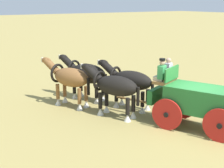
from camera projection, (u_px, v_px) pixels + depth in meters
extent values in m
plane|color=#9E8C4C|center=(198.00, 129.00, 12.89)|extent=(220.00, 220.00, 0.00)
cube|color=#236B2D|center=(200.00, 99.00, 12.58)|extent=(2.93, 2.27, 1.01)
cube|color=brown|center=(165.00, 81.00, 13.29)|extent=(0.99, 1.37, 0.12)
cube|color=#236B2D|center=(155.00, 95.00, 13.68)|extent=(0.64, 1.12, 0.60)
cube|color=#236B2D|center=(172.00, 74.00, 13.04)|extent=(0.53, 1.18, 0.55)
cube|color=red|center=(199.00, 114.00, 12.74)|extent=(2.71, 1.23, 0.16)
cylinder|color=red|center=(167.00, 115.00, 12.67)|extent=(1.20, 0.55, 1.26)
cylinder|color=black|center=(167.00, 115.00, 12.67)|extent=(0.25, 0.24, 0.20)
cylinder|color=red|center=(182.00, 104.00, 13.94)|extent=(1.20, 0.55, 1.26)
cylinder|color=black|center=(182.00, 104.00, 13.94)|extent=(0.25, 0.24, 0.20)
cylinder|color=red|center=(220.00, 126.00, 11.53)|extent=(1.20, 0.55, 1.26)
cylinder|color=black|center=(220.00, 126.00, 11.53)|extent=(0.25, 0.24, 0.20)
cylinder|color=brown|center=(142.00, 102.00, 14.14)|extent=(2.44, 1.08, 0.10)
cube|color=#BCB293|center=(159.00, 78.00, 13.08)|extent=(0.49, 0.45, 0.16)
cube|color=#338C4C|center=(162.00, 72.00, 12.94)|extent=(0.36, 0.42, 0.55)
sphere|color=tan|center=(162.00, 63.00, 12.85)|extent=(0.22, 0.22, 0.22)
cylinder|color=black|center=(162.00, 59.00, 12.81)|extent=(0.24, 0.24, 0.08)
cube|color=#2D2D33|center=(165.00, 76.00, 13.56)|extent=(0.49, 0.45, 0.16)
cube|color=silver|center=(168.00, 69.00, 13.43)|extent=(0.36, 0.42, 0.55)
sphere|color=tan|center=(169.00, 60.00, 13.33)|extent=(0.22, 0.22, 0.22)
ellipsoid|color=black|center=(117.00, 86.00, 13.93)|extent=(2.22, 1.58, 0.88)
cylinder|color=black|center=(100.00, 101.00, 14.31)|extent=(0.18, 0.18, 0.72)
cone|color=silver|center=(100.00, 112.00, 14.44)|extent=(0.30, 0.30, 0.31)
cylinder|color=black|center=(107.00, 98.00, 14.69)|extent=(0.18, 0.18, 0.72)
cone|color=silver|center=(107.00, 109.00, 14.82)|extent=(0.30, 0.30, 0.31)
cylinder|color=black|center=(128.00, 106.00, 13.53)|extent=(0.18, 0.18, 0.72)
cone|color=silver|center=(127.00, 118.00, 13.66)|extent=(0.30, 0.30, 0.31)
cylinder|color=black|center=(133.00, 103.00, 13.91)|extent=(0.18, 0.18, 0.72)
cone|color=silver|center=(133.00, 115.00, 14.04)|extent=(0.30, 0.30, 0.31)
cylinder|color=black|center=(93.00, 73.00, 14.53)|extent=(1.01, 0.69, 0.81)
ellipsoid|color=black|center=(87.00, 67.00, 14.66)|extent=(0.65, 0.47, 0.32)
cube|color=silver|center=(82.00, 66.00, 14.82)|extent=(0.09, 0.12, 0.24)
torus|color=black|center=(100.00, 81.00, 14.40)|extent=(0.46, 0.89, 0.91)
cylinder|color=black|center=(138.00, 96.00, 13.42)|extent=(0.14, 0.14, 0.80)
ellipsoid|color=black|center=(132.00, 80.00, 14.97)|extent=(2.22, 1.60, 0.90)
cylinder|color=black|center=(116.00, 94.00, 15.35)|extent=(0.18, 0.18, 0.70)
cone|color=silver|center=(116.00, 104.00, 15.47)|extent=(0.30, 0.30, 0.30)
cylinder|color=black|center=(122.00, 92.00, 15.74)|extent=(0.18, 0.18, 0.70)
cone|color=silver|center=(122.00, 102.00, 15.87)|extent=(0.30, 0.30, 0.30)
cylinder|color=black|center=(143.00, 99.00, 14.57)|extent=(0.18, 0.18, 0.70)
cone|color=silver|center=(142.00, 110.00, 14.70)|extent=(0.30, 0.30, 0.30)
cylinder|color=black|center=(148.00, 97.00, 14.97)|extent=(0.18, 0.18, 0.70)
cone|color=silver|center=(147.00, 107.00, 15.09)|extent=(0.30, 0.30, 0.30)
cylinder|color=black|center=(109.00, 69.00, 15.57)|extent=(1.01, 0.69, 0.81)
ellipsoid|color=black|center=(103.00, 63.00, 15.71)|extent=(0.65, 0.47, 0.32)
cube|color=silver|center=(99.00, 62.00, 15.86)|extent=(0.09, 0.12, 0.24)
torus|color=black|center=(116.00, 76.00, 15.45)|extent=(0.46, 0.90, 0.93)
cylinder|color=black|center=(152.00, 90.00, 14.47)|extent=(0.14, 0.14, 0.80)
ellipsoid|color=brown|center=(71.00, 77.00, 15.33)|extent=(2.16, 1.58, 0.91)
cylinder|color=brown|center=(58.00, 92.00, 15.70)|extent=(0.18, 0.18, 0.73)
cone|color=silver|center=(58.00, 102.00, 15.83)|extent=(0.30, 0.30, 0.31)
cylinder|color=brown|center=(65.00, 89.00, 16.10)|extent=(0.18, 0.18, 0.73)
cone|color=silver|center=(65.00, 99.00, 16.23)|extent=(0.30, 0.30, 0.31)
cylinder|color=brown|center=(79.00, 96.00, 14.95)|extent=(0.18, 0.18, 0.73)
cone|color=silver|center=(80.00, 107.00, 15.08)|extent=(0.30, 0.30, 0.31)
cylinder|color=brown|center=(86.00, 94.00, 15.35)|extent=(0.18, 0.18, 0.73)
cone|color=silver|center=(86.00, 104.00, 15.48)|extent=(0.30, 0.30, 0.31)
cylinder|color=brown|center=(52.00, 66.00, 15.92)|extent=(1.01, 0.69, 0.81)
ellipsoid|color=brown|center=(46.00, 60.00, 16.05)|extent=(0.65, 0.47, 0.32)
cube|color=silver|center=(42.00, 60.00, 16.20)|extent=(0.09, 0.12, 0.24)
torus|color=black|center=(58.00, 73.00, 15.79)|extent=(0.47, 0.91, 0.94)
cylinder|color=black|center=(88.00, 87.00, 14.85)|extent=(0.14, 0.14, 0.80)
ellipsoid|color=black|center=(88.00, 74.00, 16.39)|extent=(2.29, 1.70, 0.99)
cylinder|color=black|center=(74.00, 87.00, 16.75)|extent=(0.18, 0.18, 0.67)
cone|color=silver|center=(75.00, 96.00, 16.87)|extent=(0.30, 0.30, 0.29)
cylinder|color=black|center=(81.00, 85.00, 17.19)|extent=(0.18, 0.18, 0.67)
cone|color=silver|center=(81.00, 93.00, 17.31)|extent=(0.30, 0.30, 0.29)
cylinder|color=black|center=(97.00, 91.00, 15.97)|extent=(0.18, 0.18, 0.67)
cone|color=silver|center=(97.00, 100.00, 16.09)|extent=(0.30, 0.30, 0.29)
cylinder|color=black|center=(103.00, 89.00, 16.40)|extent=(0.18, 0.18, 0.67)
cone|color=silver|center=(103.00, 98.00, 16.52)|extent=(0.30, 0.30, 0.29)
cylinder|color=black|center=(69.00, 63.00, 16.99)|extent=(1.01, 0.69, 0.81)
ellipsoid|color=black|center=(63.00, 57.00, 17.13)|extent=(0.65, 0.47, 0.32)
cube|color=silver|center=(59.00, 57.00, 17.28)|extent=(0.09, 0.12, 0.24)
torus|color=black|center=(74.00, 69.00, 16.87)|extent=(0.49, 0.98, 1.01)
cylinder|color=black|center=(106.00, 82.00, 15.87)|extent=(0.14, 0.14, 0.80)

